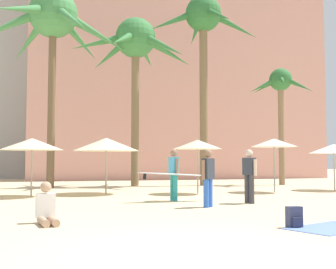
% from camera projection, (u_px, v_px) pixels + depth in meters
% --- Properties ---
extents(ground, '(120.00, 120.00, 0.00)m').
position_uv_depth(ground, '(193.00, 252.00, 6.34)').
color(ground, beige).
extents(hotel_pink, '(23.08, 10.16, 16.51)m').
position_uv_depth(hotel_pink, '(172.00, 81.00, 37.09)').
color(hotel_pink, '#DB9989').
rests_on(hotel_pink, ground).
extents(hotel_tower_gray, '(16.98, 9.19, 25.97)m').
position_uv_depth(hotel_tower_gray, '(16.00, 31.00, 38.64)').
color(hotel_tower_gray, '#A8A8A3').
rests_on(hotel_tower_gray, ground).
extents(palm_tree_far_left, '(8.05, 7.38, 10.11)m').
position_uv_depth(palm_tree_far_left, '(53.00, 23.00, 22.04)').
color(palm_tree_far_left, brown).
rests_on(palm_tree_far_left, ground).
extents(palm_tree_left, '(6.57, 6.65, 10.74)m').
position_uv_depth(palm_tree_left, '(204.00, 29.00, 24.51)').
color(palm_tree_left, brown).
rests_on(palm_tree_left, ground).
extents(palm_tree_right, '(4.21, 4.09, 6.70)m').
position_uv_depth(palm_tree_right, '(281.00, 90.00, 24.92)').
color(palm_tree_right, '#896B4C').
rests_on(palm_tree_right, ground).
extents(palm_tree_far_right, '(7.01, 6.45, 9.31)m').
position_uv_depth(palm_tree_far_right, '(135.00, 47.00, 23.98)').
color(palm_tree_far_right, brown).
rests_on(palm_tree_far_right, ground).
extents(cafe_umbrella_0, '(2.27, 2.27, 2.13)m').
position_uv_depth(cafe_umbrella_0, '(334.00, 149.00, 19.98)').
color(cafe_umbrella_0, gray).
rests_on(cafe_umbrella_0, ground).
extents(cafe_umbrella_1, '(2.01, 2.01, 2.32)m').
position_uv_depth(cafe_umbrella_1, '(274.00, 143.00, 18.76)').
color(cafe_umbrella_1, gray).
rests_on(cafe_umbrella_1, ground).
extents(cafe_umbrella_2, '(2.38, 2.38, 2.21)m').
position_uv_depth(cafe_umbrella_2, '(32.00, 144.00, 16.42)').
color(cafe_umbrella_2, gray).
rests_on(cafe_umbrella_2, ground).
extents(cafe_umbrella_4, '(2.03, 2.03, 2.22)m').
position_uv_depth(cafe_umbrella_4, '(198.00, 145.00, 17.90)').
color(cafe_umbrella_4, gray).
rests_on(cafe_umbrella_4, ground).
extents(cafe_umbrella_5, '(2.71, 2.71, 2.30)m').
position_uv_depth(cafe_umbrella_5, '(106.00, 144.00, 17.78)').
color(cafe_umbrella_5, gray).
rests_on(cafe_umbrella_5, ground).
extents(beach_towel, '(2.12, 1.70, 0.01)m').
position_uv_depth(beach_towel, '(332.00, 228.00, 8.59)').
color(beach_towel, '#6684E0').
rests_on(beach_towel, ground).
extents(backpack, '(0.30, 0.25, 0.42)m').
position_uv_depth(backpack, '(294.00, 217.00, 8.66)').
color(backpack, '#333854').
rests_on(backpack, ground).
extents(person_near_right, '(2.70, 0.83, 1.73)m').
position_uv_depth(person_near_right, '(175.00, 173.00, 14.49)').
color(person_near_right, teal).
rests_on(person_near_right, ground).
extents(person_near_left, '(0.53, 0.94, 0.89)m').
position_uv_depth(person_near_left, '(47.00, 209.00, 9.21)').
color(person_near_left, tan).
rests_on(person_near_left, ground).
extents(person_mid_left, '(0.35, 0.59, 1.71)m').
position_uv_depth(person_mid_left, '(249.00, 174.00, 13.71)').
color(person_mid_left, '#3D3D42').
rests_on(person_mid_left, ground).
extents(person_mid_right, '(0.53, 0.45, 1.68)m').
position_uv_depth(person_mid_right, '(208.00, 175.00, 12.55)').
color(person_mid_right, blue).
rests_on(person_mid_right, ground).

